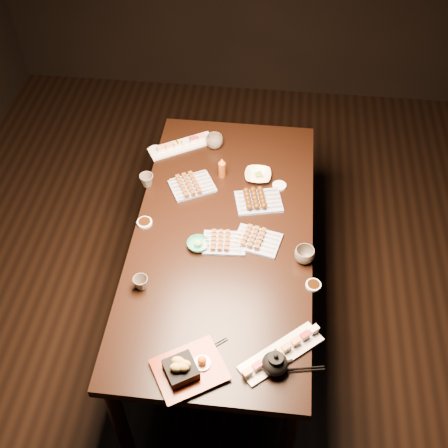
{
  "coord_description": "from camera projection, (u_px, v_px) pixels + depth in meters",
  "views": [
    {
      "loc": [
        0.26,
        -1.71,
        2.89
      ],
      "look_at": [
        0.05,
        0.18,
        0.77
      ],
      "focal_mm": 45.0,
      "sensor_mm": 36.0,
      "label": 1
    }
  ],
  "objects": [
    {
      "name": "ground",
      "position": [
        212.0,
        333.0,
        3.3
      ],
      "size": [
        5.0,
        5.0,
        0.0
      ],
      "primitive_type": "plane",
      "color": "black",
      "rests_on": "ground"
    },
    {
      "name": "dining_table",
      "position": [
        223.0,
        278.0,
        3.11
      ],
      "size": [
        1.21,
        1.93,
        0.75
      ],
      "primitive_type": "cube",
      "rotation": [
        0.0,
        0.0,
        0.18
      ],
      "color": "black",
      "rests_on": "ground"
    },
    {
      "name": "sushi_platter_near",
      "position": [
        281.0,
        351.0,
        2.36
      ],
      "size": [
        0.37,
        0.34,
        0.05
      ],
      "primitive_type": null,
      "rotation": [
        0.0,
        0.0,
        0.71
      ],
      "color": "white",
      "rests_on": "dining_table"
    },
    {
      "name": "sushi_platter_far",
      "position": [
        181.0,
        144.0,
        3.26
      ],
      "size": [
        0.39,
        0.29,
        0.05
      ],
      "primitive_type": null,
      "rotation": [
        0.0,
        0.0,
        3.69
      ],
      "color": "white",
      "rests_on": "dining_table"
    },
    {
      "name": "yakitori_plate_center",
      "position": [
        224.0,
        240.0,
        2.76
      ],
      "size": [
        0.22,
        0.17,
        0.05
      ],
      "primitive_type": null,
      "rotation": [
        0.0,
        0.0,
        0.06
      ],
      "color": "#828EB6",
      "rests_on": "dining_table"
    },
    {
      "name": "yakitori_plate_right",
      "position": [
        257.0,
        238.0,
        2.77
      ],
      "size": [
        0.25,
        0.21,
        0.06
      ],
      "primitive_type": null,
      "rotation": [
        0.0,
        0.0,
        -0.23
      ],
      "color": "#828EB6",
      "rests_on": "dining_table"
    },
    {
      "name": "yakitori_plate_left",
      "position": [
        192.0,
        183.0,
        3.03
      ],
      "size": [
        0.28,
        0.25,
        0.06
      ],
      "primitive_type": null,
      "rotation": [
        0.0,
        0.0,
        0.49
      ],
      "color": "#828EB6",
      "rests_on": "dining_table"
    },
    {
      "name": "tsukune_plate",
      "position": [
        259.0,
        199.0,
        2.95
      ],
      "size": [
        0.27,
        0.22,
        0.06
      ],
      "primitive_type": null,
      "rotation": [
        0.0,
        0.0,
        0.24
      ],
      "color": "#828EB6",
      "rests_on": "dining_table"
    },
    {
      "name": "edamame_bowl_green",
      "position": [
        198.0,
        245.0,
        2.76
      ],
      "size": [
        0.12,
        0.12,
        0.03
      ],
      "primitive_type": "imported",
      "rotation": [
        0.0,
        0.0,
        -0.13
      ],
      "color": "#309475",
      "rests_on": "dining_table"
    },
    {
      "name": "edamame_bowl_cream",
      "position": [
        258.0,
        176.0,
        3.09
      ],
      "size": [
        0.15,
        0.15,
        0.04
      ],
      "primitive_type": "imported",
      "rotation": [
        0.0,
        0.0,
        0.01
      ],
      "color": "beige",
      "rests_on": "dining_table"
    },
    {
      "name": "tempura_tray",
      "position": [
        189.0,
        366.0,
        2.28
      ],
      "size": [
        0.36,
        0.34,
        0.1
      ],
      "primitive_type": null,
      "rotation": [
        0.0,
        0.0,
        0.55
      ],
      "color": "black",
      "rests_on": "dining_table"
    },
    {
      "name": "teacup_near_left",
      "position": [
        141.0,
        283.0,
        2.58
      ],
      "size": [
        0.1,
        0.1,
        0.07
      ],
      "primitive_type": "imported",
      "rotation": [
        0.0,
        0.0,
        0.47
      ],
      "color": "#524A3F",
      "rests_on": "dining_table"
    },
    {
      "name": "teacup_mid_right",
      "position": [
        304.0,
        255.0,
        2.69
      ],
      "size": [
        0.12,
        0.12,
        0.08
      ],
      "primitive_type": "imported",
      "rotation": [
        0.0,
        0.0,
        0.32
      ],
      "color": "#524A3F",
      "rests_on": "dining_table"
    },
    {
      "name": "teacup_far_left",
      "position": [
        147.0,
        180.0,
        3.04
      ],
      "size": [
        0.08,
        0.08,
        0.07
      ],
      "primitive_type": "imported",
      "rotation": [
        0.0,
        0.0,
        0.01
      ],
      "color": "#524A3F",
      "rests_on": "dining_table"
    },
    {
      "name": "teacup_far_right",
      "position": [
        215.0,
        142.0,
        3.25
      ],
      "size": [
        0.12,
        0.12,
        0.08
      ],
      "primitive_type": "imported",
      "rotation": [
        0.0,
        0.0,
        0.24
      ],
      "color": "#524A3F",
      "rests_on": "dining_table"
    },
    {
      "name": "teapot",
      "position": [
        275.0,
        362.0,
        2.29
      ],
      "size": [
        0.15,
        0.15,
        0.11
      ],
      "primitive_type": null,
      "rotation": [
        0.0,
        0.0,
        0.17
      ],
      "color": "black",
      "rests_on": "dining_table"
    },
    {
      "name": "condiment_bottle",
      "position": [
        222.0,
        168.0,
        3.07
      ],
      "size": [
        0.04,
        0.04,
        0.13
      ],
      "primitive_type": "cylinder",
      "rotation": [
        0.0,
        0.0,
        0.09
      ],
      "color": "#6B350E",
      "rests_on": "dining_table"
    },
    {
      "name": "sauce_dish_west",
      "position": [
        145.0,
        222.0,
        2.87
      ],
      "size": [
        0.09,
        0.09,
        0.01
      ],
      "primitive_type": "cylinder",
      "rotation": [
        0.0,
        0.0,
        -0.1
      ],
      "color": "white",
      "rests_on": "dining_table"
    },
    {
      "name": "sauce_dish_east",
      "position": [
        279.0,
        186.0,
        3.05
      ],
      "size": [
        0.08,
        0.08,
        0.01
      ],
      "primitive_type": "cylinder",
      "rotation": [
        0.0,
        0.0,
        0.05
      ],
      "color": "white",
      "rests_on": "dining_table"
    },
    {
      "name": "sauce_dish_se",
      "position": [
        313.0,
        285.0,
        2.61
      ],
      "size": [
        0.08,
        0.08,
        0.01
      ],
      "primitive_type": "cylinder",
      "rotation": [
        0.0,
        0.0,
        0.05
      ],
      "color": "white",
      "rests_on": "dining_table"
    },
    {
      "name": "sauce_dish_nw",
      "position": [
        155.0,
        150.0,
        3.25
      ],
      "size": [
        0.11,
        0.11,
        0.01
      ],
      "primitive_type": "cylinder",
      "rotation": [
        0.0,
        0.0,
        0.4
      ],
      "color": "white",
      "rests_on": "dining_table"
    },
    {
      "name": "chopsticks_near",
      "position": [
        206.0,
        350.0,
        2.39
      ],
      "size": [
        0.18,
        0.15,
        0.01
      ],
      "primitive_type": null,
      "rotation": [
        0.0,
        0.0,
        0.67
      ],
      "color": "black",
      "rests_on": "dining_table"
    },
    {
      "name": "chopsticks_se",
      "position": [
        297.0,
        370.0,
        2.32
      ],
      "size": [
        0.23,
        0.06,
        0.01
      ],
      "primitive_type": null,
      "rotation": [
        0.0,
        0.0,
        0.19
      ],
      "color": "black",
      "rests_on": "dining_table"
    }
  ]
}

